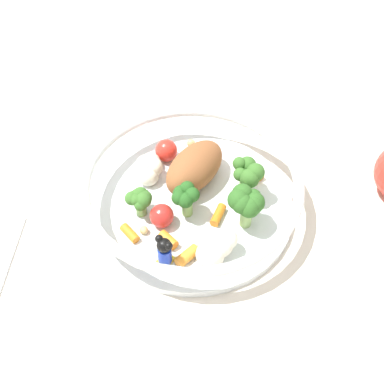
# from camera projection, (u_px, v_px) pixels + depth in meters

# --- Properties ---
(ground_plane) EXTENTS (2.40, 2.40, 0.00)m
(ground_plane) POSITION_uv_depth(u_px,v_px,m) (204.00, 204.00, 0.59)
(ground_plane) COLOR silver
(food_container) EXTENTS (0.26, 0.26, 0.07)m
(food_container) POSITION_uv_depth(u_px,v_px,m) (194.00, 191.00, 0.56)
(food_container) COLOR white
(food_container) RESTS_ON ground_plane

